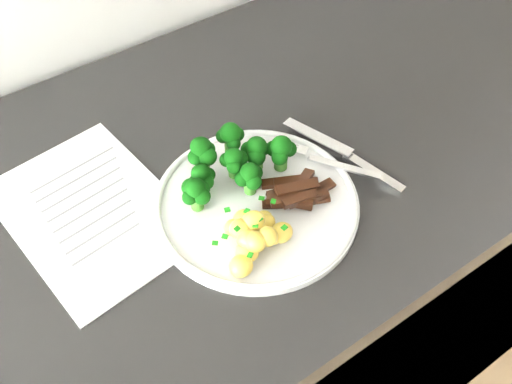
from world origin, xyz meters
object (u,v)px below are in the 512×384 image
at_px(broccoli, 231,162).
at_px(recipe_paper, 92,211).
at_px(plate, 256,203).
at_px(counter, 220,332).
at_px(potatoes, 254,236).
at_px(fork, 329,161).
at_px(beef_strips, 297,193).
at_px(knife, 357,163).

bearing_deg(broccoli, recipe_paper, 159.94).
height_order(recipe_paper, plate, plate).
relative_size(counter, recipe_paper, 8.52).
relative_size(plate, potatoes, 2.70).
bearing_deg(broccoli, counter, 126.70).
bearing_deg(counter, fork, -30.34).
relative_size(broccoli, potatoes, 1.71).
relative_size(counter, fork, 17.56).
bearing_deg(fork, counter, 149.66).
bearing_deg(plate, counter, 109.41).
relative_size(plate, broccoli, 1.58).
bearing_deg(potatoes, plate, 53.33).
height_order(broccoli, fork, broccoli).
xyz_separation_m(counter, broccoli, (0.03, -0.03, 0.51)).
relative_size(counter, beef_strips, 24.42).
xyz_separation_m(recipe_paper, beef_strips, (0.23, -0.14, 0.02)).
height_order(beef_strips, fork, beef_strips).
relative_size(plate, beef_strips, 2.62).
bearing_deg(beef_strips, broccoli, 124.45).
relative_size(fork, knife, 0.72).
bearing_deg(broccoli, knife, -24.11).
xyz_separation_m(potatoes, knife, (0.19, 0.03, -0.02)).
bearing_deg(fork, knife, -26.90).
distance_m(plate, beef_strips, 0.05).
height_order(plate, fork, fork).
height_order(broccoli, knife, broccoli).
bearing_deg(recipe_paper, plate, -32.39).
height_order(counter, plate, plate).
bearing_deg(beef_strips, fork, 16.80).
xyz_separation_m(broccoli, knife, (0.16, -0.07, -0.04)).
xyz_separation_m(beef_strips, knife, (0.11, 0.00, -0.01)).
xyz_separation_m(recipe_paper, potatoes, (0.14, -0.17, 0.02)).
bearing_deg(plate, knife, -7.83).
relative_size(beef_strips, fork, 0.72).
bearing_deg(beef_strips, potatoes, -161.71).
bearing_deg(knife, beef_strips, -178.35).
distance_m(recipe_paper, plate, 0.21).
distance_m(recipe_paper, fork, 0.32).
relative_size(recipe_paper, beef_strips, 2.87).
xyz_separation_m(recipe_paper, knife, (0.34, -0.14, 0.01)).
distance_m(counter, broccoli, 0.52).
relative_size(recipe_paper, plate, 1.09).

